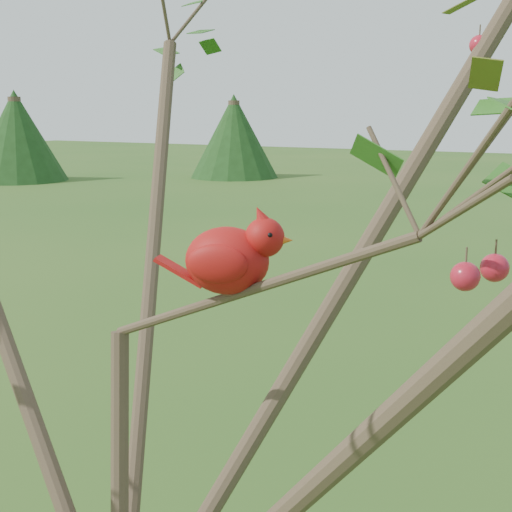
% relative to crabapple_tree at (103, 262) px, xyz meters
% --- Properties ---
extents(crabapple_tree, '(2.35, 2.05, 2.95)m').
position_rel_crabapple_tree_xyz_m(crabapple_tree, '(0.00, 0.00, 0.00)').
color(crabapple_tree, '#3E2E21').
rests_on(crabapple_tree, ground).
extents(cardinal, '(0.24, 0.15, 0.17)m').
position_rel_crabapple_tree_xyz_m(cardinal, '(0.19, 0.11, 0.01)').
color(cardinal, '#A6160E').
rests_on(cardinal, ground).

